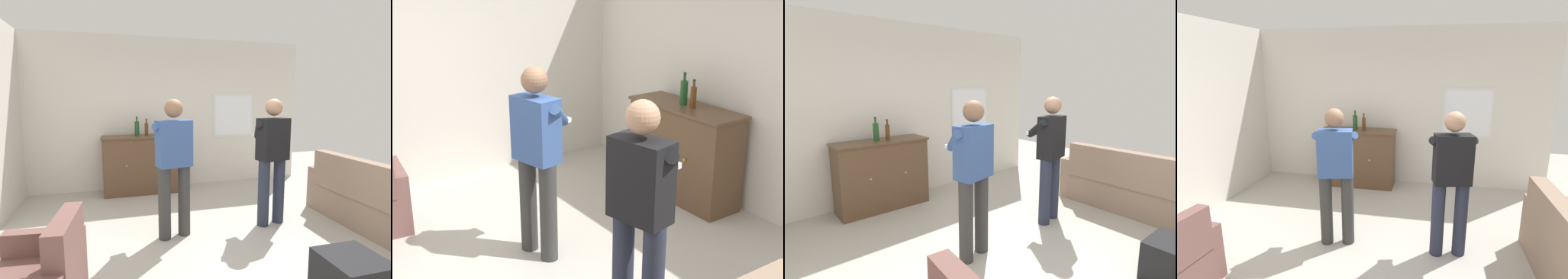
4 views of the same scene
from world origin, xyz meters
The scene contains 7 objects.
ground centered at (0.00, 0.00, 0.00)m, with size 10.40×10.40×0.00m, color #B2ADA3.
wall_back_with_window centered at (0.02, 2.66, 1.40)m, with size 5.20×0.15×2.80m.
sideboard_cabinet centered at (-0.67, 2.30, 0.52)m, with size 1.34×0.49×1.03m.
bottle_wine_green centered at (-0.72, 2.31, 1.17)m, with size 0.08×0.08×0.34m.
bottle_liquor_amber centered at (-0.56, 2.29, 1.15)m, with size 0.06×0.06×0.30m.
person_standing_left centered at (-0.46, 0.41, 0.94)m, with size 0.54×0.51×1.68m.
person_standing_right centered at (0.87, 0.44, 0.94)m, with size 0.55×0.51×1.68m.
Camera 4 is at (0.65, -2.84, 2.15)m, focal length 28.00 mm.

